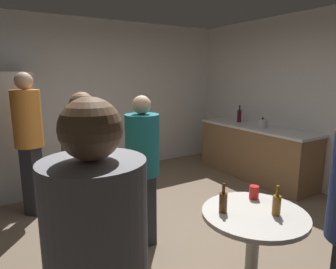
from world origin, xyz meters
The scene contains 14 objects.
ground_plane centered at (0.00, 0.00, -0.05)m, with size 5.20×5.20×0.10m, color #7A6651.
wall_back centered at (0.00, 2.63, 1.35)m, with size 5.32×0.06×2.70m, color silver.
wall_side_right centered at (2.63, 0.00, 1.35)m, with size 0.06×5.20×2.70m, color silver.
refrigerator centered at (-1.36, 2.20, 0.90)m, with size 0.70×0.68×1.80m.
kitchen_counter centered at (2.28, 0.87, 0.45)m, with size 0.64×2.17×0.90m.
kettle centered at (2.23, 0.71, 0.97)m, with size 0.24×0.17×0.18m.
wine_bottle_on_counter centered at (2.35, 1.35, 1.02)m, with size 0.08×0.08×0.31m.
foreground_table centered at (0.04, -1.12, 0.63)m, with size 0.80×0.80×0.73m.
beer_bottle_amber centered at (0.15, -1.23, 0.82)m, with size 0.06×0.06×0.23m.
beer_bottle_brown centered at (-0.16, -0.98, 0.82)m, with size 0.06×0.06×0.23m.
plastic_cup_red centered at (0.24, -0.93, 0.79)m, with size 0.08×0.08×0.11m, color red.
person_in_olive_shirt centered at (-1.00, -0.31, 0.96)m, with size 0.42×0.42×1.64m.
person_in_teal_shirt centered at (-0.33, 0.02, 0.91)m, with size 0.36×0.36×1.57m.
person_in_orange_shirt centered at (-1.19, 1.40, 1.06)m, with size 0.48×0.48×1.79m.
Camera 1 is at (-1.63, -2.55, 1.77)m, focal length 31.79 mm.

